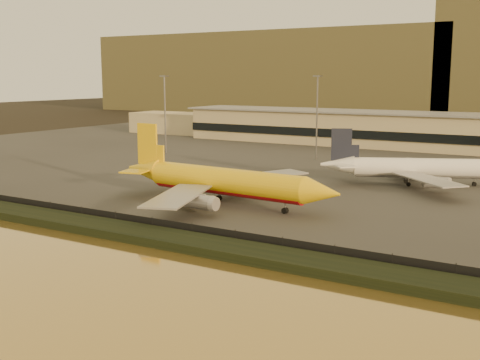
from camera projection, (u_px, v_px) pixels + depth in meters
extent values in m
plane|color=black|center=(189.00, 215.00, 110.88)|extent=(900.00, 900.00, 0.00)
cube|color=black|center=(127.00, 232.00, 96.41)|extent=(320.00, 7.00, 1.40)
cube|color=#2D2D2D|center=(364.00, 157.00, 191.08)|extent=(320.00, 220.00, 0.20)
cube|color=black|center=(143.00, 223.00, 99.68)|extent=(300.00, 0.05, 2.20)
cube|color=tan|center=(393.00, 130.00, 215.37)|extent=(160.00, 22.00, 12.00)
cube|color=black|center=(383.00, 136.00, 206.08)|extent=(160.00, 0.60, 3.00)
cube|color=gray|center=(394.00, 113.00, 214.30)|extent=(164.00, 24.00, 0.60)
cube|color=tan|center=(185.00, 123.00, 267.27)|extent=(50.00, 18.00, 9.00)
cylinder|color=slate|center=(165.00, 115.00, 198.31)|extent=(0.50, 0.50, 25.00)
cube|color=slate|center=(164.00, 76.00, 196.15)|extent=(2.20, 2.20, 0.40)
cylinder|color=slate|center=(317.00, 119.00, 181.35)|extent=(0.50, 0.50, 25.00)
cube|color=slate|center=(318.00, 76.00, 179.19)|extent=(2.20, 2.20, 0.40)
cube|color=brown|center=(299.00, 74.00, 464.41)|extent=(260.00, 160.00, 55.00)
cylinder|color=#E7B80C|center=(226.00, 181.00, 118.19)|extent=(35.34, 7.27, 5.07)
cylinder|color=#9D090E|center=(227.00, 185.00, 118.34)|extent=(34.29, 6.10, 3.95)
cone|color=#E7B80C|center=(322.00, 192.00, 106.45)|extent=(7.13, 5.49, 5.07)
cone|color=#E7B80C|center=(145.00, 169.00, 130.41)|extent=(9.07, 5.61, 5.07)
cube|color=#E7B80C|center=(147.00, 144.00, 128.92)|extent=(5.38, 0.74, 8.87)
cube|color=#E7B80C|center=(167.00, 166.00, 133.36)|extent=(6.30, 6.27, 0.30)
cube|color=#E7B80C|center=(135.00, 171.00, 125.15)|extent=(5.92, 5.87, 0.30)
cube|color=gray|center=(259.00, 176.00, 129.83)|extent=(15.63, 22.72, 0.30)
cylinder|color=gray|center=(261.00, 185.00, 126.03)|extent=(6.01, 3.15, 2.79)
cube|color=gray|center=(178.00, 196.00, 107.95)|extent=(13.39, 22.96, 0.30)
cylinder|color=gray|center=(200.00, 202.00, 109.48)|extent=(6.01, 3.15, 2.79)
cylinder|color=black|center=(285.00, 211.00, 111.41)|extent=(1.17, 0.96, 1.11)
cylinder|color=slate|center=(285.00, 207.00, 111.31)|extent=(0.19, 0.19, 2.28)
cylinder|color=black|center=(205.00, 202.00, 119.11)|extent=(1.17, 0.96, 1.11)
cylinder|color=slate|center=(205.00, 199.00, 119.01)|extent=(0.19, 0.19, 2.28)
cylinder|color=black|center=(219.00, 198.00, 122.81)|extent=(1.17, 0.96, 1.11)
cylinder|color=slate|center=(219.00, 195.00, 122.71)|extent=(0.19, 0.19, 2.28)
cylinder|color=white|center=(422.00, 167.00, 140.12)|extent=(30.34, 17.06, 4.36)
cylinder|color=gray|center=(422.00, 171.00, 140.25)|extent=(29.14, 15.83, 3.40)
cone|color=white|center=(337.00, 165.00, 142.21)|extent=(8.95, 7.24, 4.36)
cube|color=#1A1E2F|center=(341.00, 145.00, 141.30)|extent=(4.50, 2.32, 7.63)
cube|color=white|center=(344.00, 161.00, 146.23)|extent=(4.81, 4.62, 0.26)
cube|color=white|center=(346.00, 166.00, 137.69)|extent=(6.01, 6.00, 0.26)
cube|color=gray|center=(410.00, 163.00, 152.08)|extent=(7.01, 19.88, 0.26)
cylinder|color=gray|center=(420.00, 170.00, 149.17)|extent=(5.75, 4.36, 2.40)
cube|color=gray|center=(428.00, 179.00, 128.61)|extent=(18.46, 17.90, 0.26)
cylinder|color=gray|center=(435.00, 183.00, 131.45)|extent=(5.75, 4.36, 2.40)
cylinder|color=black|center=(474.00, 184.00, 139.43)|extent=(1.19, 1.09, 0.96)
cylinder|color=slate|center=(474.00, 182.00, 139.35)|extent=(0.23, 0.23, 1.96)
cylinder|color=black|center=(408.00, 184.00, 139.18)|extent=(1.19, 1.09, 0.96)
cylinder|color=slate|center=(408.00, 182.00, 139.09)|extent=(0.23, 0.23, 1.96)
cylinder|color=black|center=(406.00, 181.00, 143.02)|extent=(1.19, 1.09, 0.96)
cylinder|color=slate|center=(406.00, 179.00, 142.94)|extent=(0.23, 0.23, 1.96)
cube|color=#E7B80C|center=(290.00, 190.00, 129.35)|extent=(4.69, 2.55, 2.01)
cube|color=white|center=(180.00, 174.00, 151.16)|extent=(4.57, 2.52, 1.96)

